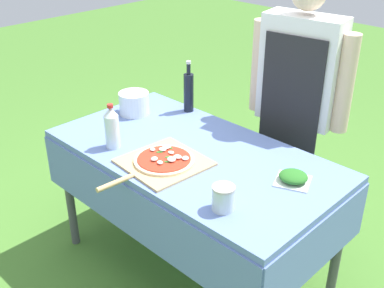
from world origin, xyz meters
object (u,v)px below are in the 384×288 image
at_px(mixing_tub, 134,103).
at_px(sauce_jar, 223,199).
at_px(prep_table, 193,167).
at_px(person_cook, 298,96).
at_px(pizza_on_peel, 163,162).
at_px(water_bottle, 112,127).
at_px(herb_container, 293,177).
at_px(oil_bottle, 189,91).

height_order(mixing_tub, sauce_jar, mixing_tub).
relative_size(prep_table, mixing_tub, 8.56).
xyz_separation_m(prep_table, mixing_tub, (-0.57, 0.09, 0.15)).
height_order(person_cook, sauce_jar, person_cook).
xyz_separation_m(prep_table, sauce_jar, (0.43, -0.26, 0.14)).
bearing_deg(mixing_tub, pizza_on_peel, -27.14).
bearing_deg(water_bottle, mixing_tub, 125.70).
bearing_deg(herb_container, mixing_tub, -179.10).
xyz_separation_m(pizza_on_peel, mixing_tub, (-0.55, 0.28, 0.05)).
bearing_deg(herb_container, sauce_jar, -102.89).
relative_size(person_cook, oil_bottle, 5.12).
relative_size(mixing_tub, sauce_jar, 1.61).
xyz_separation_m(oil_bottle, sauce_jar, (0.80, -0.61, -0.07)).
distance_m(pizza_on_peel, oil_bottle, 0.65).
bearing_deg(person_cook, sauce_jar, 97.55).
height_order(prep_table, person_cook, person_cook).
xyz_separation_m(pizza_on_peel, herb_container, (0.53, 0.30, 0.01)).
relative_size(prep_table, sauce_jar, 13.82).
bearing_deg(sauce_jar, herb_container, 77.11).
height_order(person_cook, herb_container, person_cook).
xyz_separation_m(person_cook, oil_bottle, (-0.54, -0.31, -0.03)).
distance_m(herb_container, mixing_tub, 1.09).
relative_size(person_cook, mixing_tub, 8.94).
xyz_separation_m(herb_container, sauce_jar, (-0.09, -0.38, 0.02)).
relative_size(oil_bottle, sauce_jar, 2.82).
relative_size(pizza_on_peel, herb_container, 2.87).
relative_size(person_cook, pizza_on_peel, 2.77).
relative_size(oil_bottle, water_bottle, 1.30).
xyz_separation_m(person_cook, sauce_jar, (0.26, -0.91, -0.11)).
bearing_deg(prep_table, pizza_on_peel, -94.53).
distance_m(pizza_on_peel, sauce_jar, 0.45).
bearing_deg(oil_bottle, person_cook, 29.79).
height_order(person_cook, mixing_tub, person_cook).
bearing_deg(mixing_tub, sauce_jar, -19.76).
xyz_separation_m(prep_table, water_bottle, (-0.32, -0.25, 0.20)).
height_order(oil_bottle, herb_container, oil_bottle).
xyz_separation_m(prep_table, herb_container, (0.52, 0.11, 0.11)).
relative_size(oil_bottle, herb_container, 1.55).
height_order(water_bottle, sauce_jar, water_bottle).
distance_m(person_cook, water_bottle, 1.02).
relative_size(pizza_on_peel, oil_bottle, 1.85).
distance_m(water_bottle, sauce_jar, 0.76).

